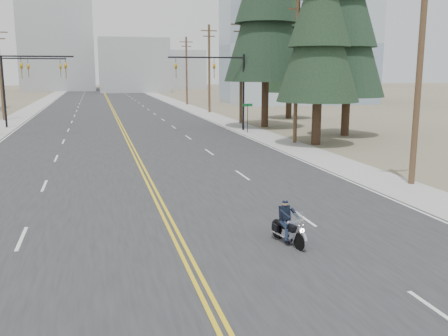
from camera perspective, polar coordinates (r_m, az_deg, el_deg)
name	(u,v)px	position (r m, az deg, el deg)	size (l,w,h in m)	color
ground_plane	(193,270)	(14.24, -3.58, -11.59)	(400.00, 400.00, 0.00)	#776D56
road	(111,106)	(83.14, -12.82, 6.95)	(20.00, 200.00, 0.01)	#303033
sidewalk_left	(35,107)	(83.60, -20.76, 6.54)	(3.00, 200.00, 0.01)	#A5A5A0
sidewalk_right	(181,105)	(84.27, -4.92, 7.23)	(3.00, 200.00, 0.01)	#A5A5A0
traffic_mast_left	(12,78)	(45.41, -23.05, 9.46)	(7.10, 0.26, 7.00)	black
traffic_mast_right	(222,77)	(46.36, -0.19, 10.34)	(7.10, 0.26, 7.00)	black
traffic_mast_far	(21,77)	(53.38, -22.16, 9.56)	(6.10, 0.26, 7.00)	black
street_sign	(248,113)	(45.07, 2.71, 6.32)	(0.90, 0.06, 2.62)	black
utility_pole_a	(420,66)	(25.71, 21.47, 10.84)	(2.20, 0.30, 11.00)	brown
utility_pole_b	(297,64)	(38.91, 8.31, 11.64)	(2.20, 0.30, 11.50)	brown
utility_pole_c	(241,69)	(53.07, 1.95, 11.27)	(2.20, 0.30, 11.00)	brown
utility_pole_d	(209,67)	(67.60, -1.70, 11.42)	(2.20, 0.30, 11.50)	brown
utility_pole_e	(187,70)	(84.26, -4.30, 11.14)	(2.20, 0.30, 11.00)	brown
utility_pole_left	(0,71)	(61.76, -24.21, 10.05)	(2.20, 0.30, 10.50)	brown
glass_building	(297,45)	(89.90, 8.35, 13.77)	(24.00, 16.00, 20.00)	#9EB5CC
haze_bldg_b	(133,66)	(138.33, -10.31, 11.45)	(18.00, 14.00, 14.00)	#ADB2B7
haze_bldg_c	(265,57)	(130.09, 4.73, 12.51)	(16.00, 12.00, 18.00)	#B7BCC6
haze_bldg_d	(58,44)	(153.41, -18.49, 13.25)	(20.00, 15.00, 26.00)	#ADB2B7
haze_bldg_e	(181,70)	(165.22, -4.96, 11.13)	(14.00, 14.00, 12.00)	#B7BCC6
motorcyclist	(289,223)	(16.13, 7.43, -6.28)	(0.77, 1.79, 1.40)	black
conifer_near	(320,17)	(38.42, 10.93, 16.54)	(6.13, 6.13, 16.21)	#382619
conifer_mid	(350,21)	(44.44, 14.19, 16.00)	(6.27, 6.27, 16.72)	#382619
conifer_far	(290,42)	(59.79, 7.59, 14.10)	(5.73, 5.73, 15.35)	#382619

